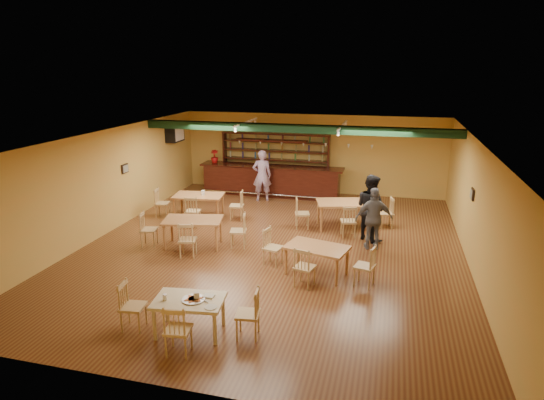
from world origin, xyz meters
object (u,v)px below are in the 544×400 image
(dining_table_d, at_px, (317,261))
(dining_table_c, at_px, (193,233))
(bar_counter, at_px, (271,180))
(near_table, at_px, (190,316))
(dining_table_b, at_px, (344,215))
(patron_bar, at_px, (262,176))
(patron_right_a, at_px, (370,207))
(dining_table_a, at_px, (199,206))

(dining_table_d, bearing_deg, dining_table_c, 178.63)
(dining_table_d, bearing_deg, bar_counter, 126.93)
(bar_counter, bearing_deg, near_table, -84.30)
(dining_table_b, bearing_deg, near_table, -123.39)
(bar_counter, distance_m, patron_bar, 0.91)
(dining_table_d, height_order, patron_right_a, patron_right_a)
(near_table, height_order, patron_bar, patron_bar)
(dining_table_d, relative_size, patron_right_a, 0.76)
(patron_right_a, bearing_deg, bar_counter, -3.61)
(bar_counter, bearing_deg, dining_table_c, -97.32)
(dining_table_a, relative_size, near_table, 1.23)
(dining_table_a, relative_size, patron_bar, 0.83)
(dining_table_c, xyz_separation_m, dining_table_d, (3.54, -0.96, -0.03))
(near_table, xyz_separation_m, patron_right_a, (2.92, 5.76, 0.60))
(dining_table_a, xyz_separation_m, dining_table_c, (0.82, -2.31, -0.00))
(bar_counter, xyz_separation_m, near_table, (0.96, -9.64, -0.23))
(dining_table_a, bearing_deg, patron_right_a, -13.91)
(patron_bar, bearing_deg, bar_counter, -117.62)
(dining_table_c, relative_size, dining_table_d, 1.09)
(bar_counter, distance_m, near_table, 9.69)
(dining_table_c, bearing_deg, dining_table_b, 21.75)
(bar_counter, xyz_separation_m, dining_table_a, (-1.54, -3.31, -0.18))
(dining_table_c, height_order, patron_bar, patron_bar)
(bar_counter, distance_m, dining_table_a, 3.66)
(patron_right_a, bearing_deg, dining_table_c, 62.15)
(near_table, xyz_separation_m, patron_bar, (-1.09, 8.81, 0.60))
(dining_table_b, xyz_separation_m, dining_table_d, (-0.27, -3.50, -0.05))
(dining_table_b, bearing_deg, dining_table_c, -161.67)
(patron_bar, bearing_deg, patron_right_a, 124.09)
(bar_counter, xyz_separation_m, patron_right_a, (3.88, -3.88, 0.38))
(dining_table_d, xyz_separation_m, near_table, (-1.85, -3.05, -0.02))
(dining_table_d, distance_m, patron_right_a, 2.97)
(dining_table_b, relative_size, near_table, 1.30)
(dining_table_d, distance_m, patron_bar, 6.49)
(near_table, distance_m, patron_right_a, 6.48)
(dining_table_a, distance_m, dining_table_c, 2.45)
(dining_table_a, bearing_deg, bar_counter, 57.10)
(dining_table_b, relative_size, dining_table_c, 1.06)
(dining_table_b, relative_size, dining_table_d, 1.15)
(bar_counter, height_order, patron_right_a, patron_right_a)
(bar_counter, xyz_separation_m, dining_table_d, (2.81, -6.58, -0.21))
(dining_table_b, height_order, near_table, dining_table_b)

